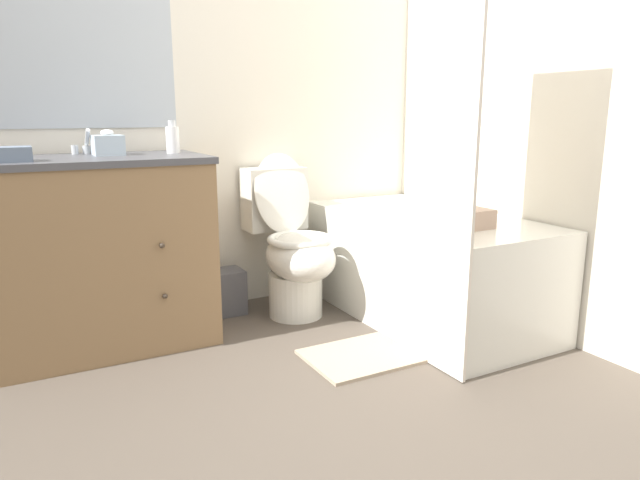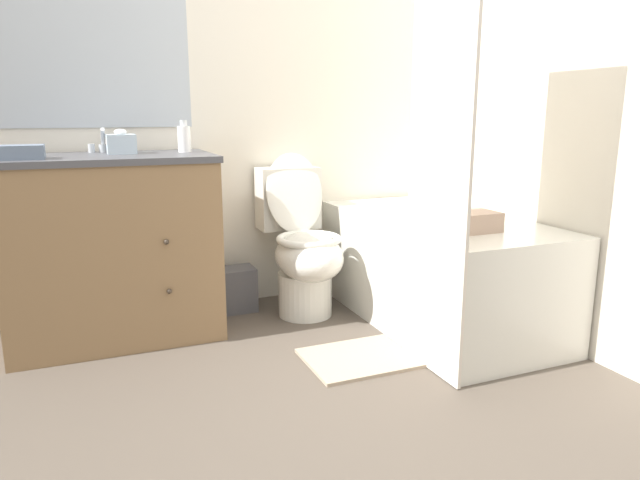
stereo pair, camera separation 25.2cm
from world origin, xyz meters
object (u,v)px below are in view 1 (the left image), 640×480
hand_towel_folded (4,154)px  bath_towel_folded (452,219)px  wastebasket (225,292)px  bath_mat (360,357)px  sink_faucet (87,147)px  bathtub (424,265)px  tissue_box (108,145)px  soap_dispenser (173,139)px  vanity_cabinet (101,251)px  toilet (292,248)px

hand_towel_folded → bath_towel_folded: hand_towel_folded is taller
wastebasket → bath_mat: bearing=-68.8°
sink_faucet → hand_towel_folded: bearing=-138.4°
bathtub → wastebasket: 1.10m
tissue_box → soap_dispenser: (0.30, -0.01, 0.02)m
tissue_box → bath_mat: bearing=-41.9°
sink_faucet → vanity_cabinet: bearing=-90.0°
wastebasket → tissue_box: tissue_box is taller
vanity_cabinet → toilet: (0.96, -0.05, -0.08)m
vanity_cabinet → soap_dispenser: size_ratio=6.23×
toilet → wastebasket: toilet is taller
soap_dispenser → bath_towel_folded: (1.06, -0.83, -0.36)m
bathtub → bath_towel_folded: size_ratio=3.95×
vanity_cabinet → toilet: bearing=-3.2°
vanity_cabinet → soap_dispenser: bearing=8.0°
toilet → bath_mat: (0.01, -0.68, -0.37)m
wastebasket → soap_dispenser: (-0.26, -0.07, 0.84)m
tissue_box → bathtub: bearing=-18.1°
bathtub → bath_mat: (-0.61, -0.31, -0.28)m
soap_dispenser → hand_towel_folded: (-0.73, -0.19, -0.04)m
bath_towel_folded → vanity_cabinet: bearing=151.5°
sink_faucet → hand_towel_folded: size_ratio=0.70×
bath_mat → bathtub: bearing=27.3°
soap_dispenser → hand_towel_folded: bearing=-165.5°
bathtub → hand_towel_folded: 2.05m
toilet → tissue_box: 1.06m
vanity_cabinet → wastebasket: bearing=11.0°
hand_towel_folded → toilet: bearing=3.5°
bathtub → hand_towel_folded: size_ratio=7.00×
sink_faucet → bath_mat: bearing=-43.2°
bathtub → soap_dispenser: size_ratio=8.97×
sink_faucet → tissue_box: (0.08, -0.11, 0.01)m
tissue_box → hand_towel_folded: (-0.43, -0.20, -0.02)m
soap_dispenser → tissue_box: bearing=177.7°
wastebasket → toilet: bearing=-28.6°
wastebasket → soap_dispenser: soap_dispenser is taller
vanity_cabinet → tissue_box: tissue_box is taller
toilet → bathtub: (0.61, -0.37, -0.09)m
toilet → bathtub: size_ratio=0.62×
sink_faucet → bath_mat: size_ratio=0.30×
bathtub → wastebasket: size_ratio=5.77×
bath_towel_folded → bathtub: bearing=68.6°
wastebasket → sink_faucet: bearing=175.3°
hand_towel_folded → soap_dispenser: bearing=14.5°
vanity_cabinet → hand_towel_folded: bearing=-158.9°
toilet → wastebasket: 0.45m
sink_faucet → bathtub: bearing=-20.8°
tissue_box → bath_towel_folded: tissue_box is taller
bath_towel_folded → tissue_box: bearing=148.2°
sink_faucet → toilet: 1.14m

